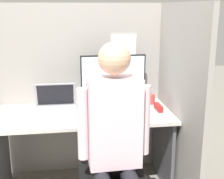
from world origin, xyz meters
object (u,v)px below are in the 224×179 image
at_px(carrot_toy, 101,120).
at_px(coffee_mug, 151,99).
at_px(laptop, 56,105).
at_px(stapler, 158,107).
at_px(person, 115,136).
at_px(paper_box, 113,101).
at_px(monitor, 113,74).
at_px(office_chair, 112,163).

distance_m(carrot_toy, coffee_mug, 0.69).
distance_m(laptop, stapler, 0.92).
bearing_deg(person, laptop, 114.55).
bearing_deg(paper_box, person, -97.93).
relative_size(monitor, person, 0.42).
relative_size(stapler, carrot_toy, 1.21).
bearing_deg(monitor, stapler, -30.39).
bearing_deg(carrot_toy, person, -85.97).
height_order(monitor, person, person).
xyz_separation_m(laptop, coffee_mug, (0.90, 0.07, -0.00)).
relative_size(paper_box, coffee_mug, 3.96).
distance_m(office_chair, person, 0.32).
relative_size(monitor, coffee_mug, 6.79).
xyz_separation_m(paper_box, person, (-0.14, -0.97, 0.07)).
xyz_separation_m(paper_box, laptop, (-0.54, -0.09, 0.01)).
height_order(paper_box, office_chair, office_chair).
height_order(laptop, stapler, laptop).
xyz_separation_m(office_chair, coffee_mug, (0.49, 0.79, 0.22)).
height_order(office_chair, coffee_mug, office_chair).
height_order(monitor, office_chair, monitor).
bearing_deg(paper_box, laptop, -170.23).
bearing_deg(monitor, person, -97.90).
bearing_deg(stapler, carrot_toy, -156.86).
distance_m(carrot_toy, office_chair, 0.41).
bearing_deg(office_chair, carrot_toy, 96.73).
distance_m(paper_box, carrot_toy, 0.49).
bearing_deg(paper_box, office_chair, -99.02).
relative_size(person, coffee_mug, 16.00).
relative_size(paper_box, stapler, 2.17).
bearing_deg(stapler, office_chair, -130.54).
bearing_deg(person, stapler, 55.61).
xyz_separation_m(stapler, office_chair, (-0.51, -0.59, -0.20)).
xyz_separation_m(carrot_toy, coffee_mug, (0.53, 0.43, 0.03)).
xyz_separation_m(stapler, carrot_toy, (-0.55, -0.24, -0.01)).
distance_m(stapler, office_chair, 0.81).
distance_m(stapler, person, 0.91).
bearing_deg(monitor, carrot_toy, -110.55).
relative_size(paper_box, office_chair, 0.33).
bearing_deg(carrot_toy, office_chair, -83.27).
bearing_deg(coffee_mug, paper_box, 176.45).
height_order(monitor, carrot_toy, monitor).
bearing_deg(office_chair, person, -92.20).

